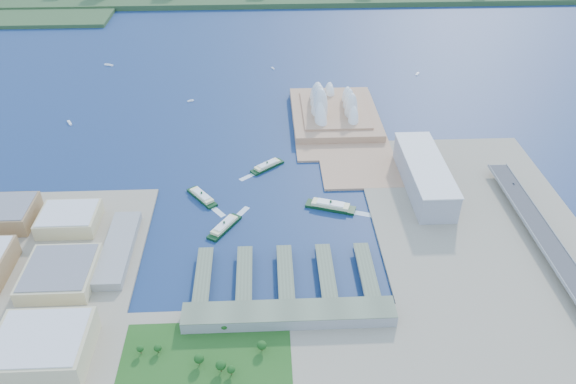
{
  "coord_description": "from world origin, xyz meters",
  "views": [
    {
      "loc": [
        -2.57,
        -501.31,
        403.32
      ],
      "look_at": [
        22.63,
        54.58,
        18.0
      ],
      "focal_mm": 35.0,
      "sensor_mm": 36.0,
      "label": 1
    }
  ],
  "objects_px": {
    "toaster_building": "(424,175)",
    "ferry_a": "(202,195)",
    "ferry_d": "(331,204)",
    "car_c": "(514,184)",
    "opera_house": "(335,99)",
    "ferry_b": "(267,165)",
    "ferry_c": "(224,225)"
  },
  "relations": [
    {
      "from": "opera_house",
      "to": "car_c",
      "type": "relative_size",
      "value": 43.93
    },
    {
      "from": "opera_house",
      "to": "ferry_c",
      "type": "height_order",
      "value": "opera_house"
    },
    {
      "from": "ferry_b",
      "to": "ferry_c",
      "type": "distance_m",
      "value": 139.24
    },
    {
      "from": "toaster_building",
      "to": "ferry_a",
      "type": "height_order",
      "value": "toaster_building"
    },
    {
      "from": "ferry_c",
      "to": "ferry_d",
      "type": "height_order",
      "value": "ferry_d"
    },
    {
      "from": "opera_house",
      "to": "car_c",
      "type": "distance_m",
      "value": 294.52
    },
    {
      "from": "toaster_building",
      "to": "ferry_a",
      "type": "bearing_deg",
      "value": -178.2
    },
    {
      "from": "toaster_building",
      "to": "ferry_b",
      "type": "xyz_separation_m",
      "value": [
        -196.51,
        59.51,
        -15.78
      ]
    },
    {
      "from": "opera_house",
      "to": "car_c",
      "type": "bearing_deg",
      "value": -47.41
    },
    {
      "from": "toaster_building",
      "to": "ferry_b",
      "type": "height_order",
      "value": "toaster_building"
    },
    {
      "from": "opera_house",
      "to": "ferry_d",
      "type": "distance_m",
      "value": 239.74
    },
    {
      "from": "ferry_a",
      "to": "ferry_d",
      "type": "height_order",
      "value": "ferry_d"
    },
    {
      "from": "ferry_a",
      "to": "ferry_b",
      "type": "xyz_separation_m",
      "value": [
        82.15,
        68.26,
        -0.16
      ]
    },
    {
      "from": "ferry_d",
      "to": "car_c",
      "type": "height_order",
      "value": "car_c"
    },
    {
      "from": "ferry_c",
      "to": "car_c",
      "type": "bearing_deg",
      "value": -138.85
    },
    {
      "from": "ferry_b",
      "to": "ferry_d",
      "type": "xyz_separation_m",
      "value": [
        75.2,
        -95.73,
        0.97
      ]
    },
    {
      "from": "ferry_a",
      "to": "ferry_c",
      "type": "distance_m",
      "value": 68.48
    },
    {
      "from": "toaster_building",
      "to": "ferry_d",
      "type": "relative_size",
      "value": 2.58
    },
    {
      "from": "ferry_a",
      "to": "ferry_b",
      "type": "relative_size",
      "value": 1.03
    },
    {
      "from": "toaster_building",
      "to": "ferry_a",
      "type": "distance_m",
      "value": 279.23
    },
    {
      "from": "ferry_c",
      "to": "ferry_b",
      "type": "bearing_deg",
      "value": -79.01
    },
    {
      "from": "car_c",
      "to": "ferry_c",
      "type": "bearing_deg",
      "value": -171.49
    },
    {
      "from": "ferry_a",
      "to": "car_c",
      "type": "bearing_deg",
      "value": -37.93
    },
    {
      "from": "ferry_d",
      "to": "car_c",
      "type": "bearing_deg",
      "value": -65.87
    },
    {
      "from": "toaster_building",
      "to": "car_c",
      "type": "relative_size",
      "value": 37.83
    },
    {
      "from": "opera_house",
      "to": "ferry_a",
      "type": "xyz_separation_m",
      "value": [
        -188.65,
        -208.75,
        -27.12
      ]
    },
    {
      "from": "opera_house",
      "to": "ferry_c",
      "type": "xyz_separation_m",
      "value": [
        -157.86,
        -269.92,
        -27.07
      ]
    },
    {
      "from": "opera_house",
      "to": "toaster_building",
      "type": "height_order",
      "value": "opera_house"
    },
    {
      "from": "ferry_a",
      "to": "car_c",
      "type": "distance_m",
      "value": 387.87
    },
    {
      "from": "ferry_a",
      "to": "opera_house",
      "type": "bearing_deg",
      "value": 11.11
    },
    {
      "from": "toaster_building",
      "to": "ferry_c",
      "type": "relative_size",
      "value": 2.97
    },
    {
      "from": "ferry_a",
      "to": "ferry_b",
      "type": "height_order",
      "value": "ferry_a"
    }
  ]
}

